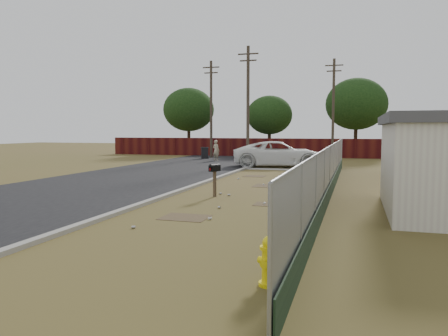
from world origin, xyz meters
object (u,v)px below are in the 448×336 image
(pickup_truck, at_px, (279,154))
(trash_bin, at_px, (205,153))
(fire_hydrant, at_px, (269,262))
(mailbox, at_px, (215,171))
(pedestrian, at_px, (216,150))

(pickup_truck, bearing_deg, trash_bin, 35.45)
(fire_hydrant, bearing_deg, trash_bin, 111.23)
(mailbox, distance_m, pickup_truck, 14.62)
(pedestrian, bearing_deg, trash_bin, -32.61)
(fire_hydrant, bearing_deg, pedestrian, 109.58)
(fire_hydrant, xyz_separation_m, pickup_truck, (-3.84, 23.67, 0.49))
(pickup_truck, distance_m, trash_bin, 10.51)
(fire_hydrant, xyz_separation_m, mailbox, (-3.91, 9.05, 0.61))
(mailbox, height_order, trash_bin, mailbox)
(pickup_truck, relative_size, trash_bin, 6.26)
(trash_bin, bearing_deg, pedestrian, -52.93)
(fire_hydrant, relative_size, mailbox, 0.69)
(mailbox, relative_size, pedestrian, 0.73)
(fire_hydrant, distance_m, pedestrian, 29.70)
(fire_hydrant, distance_m, pickup_truck, 23.98)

